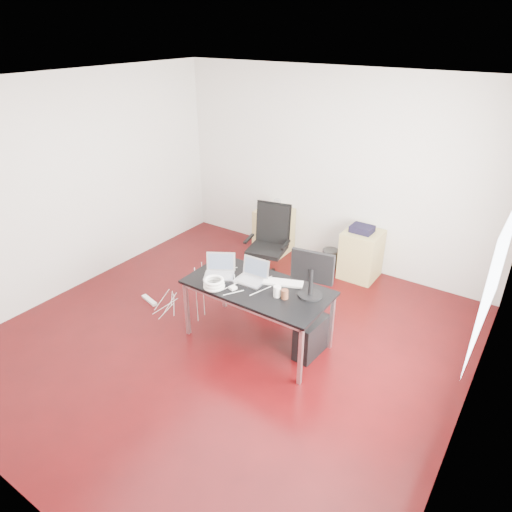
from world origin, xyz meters
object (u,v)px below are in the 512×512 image
Objects in this scene: desk at (258,290)px; filing_cabinet_right at (361,255)px; pc_tower at (311,337)px; office_chair at (269,240)px; filing_cabinet_left at (274,231)px.

desk reaches higher than filing_cabinet_right.
desk reaches higher than pc_tower.
filing_cabinet_left is at bearing 105.66° from office_chair.
office_chair is 0.93m from filing_cabinet_left.
desk is at bearing -100.31° from filing_cabinet_right.
desk is 1.48× the size of office_chair.
office_chair is 1.77m from pc_tower.
pc_tower is (1.29, -1.15, -0.39)m from office_chair.
office_chair is at bearing 142.65° from pc_tower.
office_chair reaches higher than filing_cabinet_right.
office_chair is at bearing -62.13° from filing_cabinet_left.
filing_cabinet_left is at bearing 135.71° from pc_tower.
filing_cabinet_right is (1.47, 0.00, 0.00)m from filing_cabinet_left.
filing_cabinet_right is at bearing 101.41° from pc_tower.
filing_cabinet_left is 2.59m from pc_tower.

